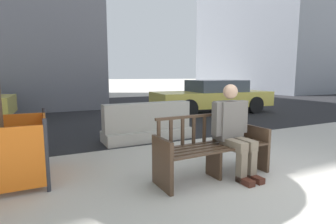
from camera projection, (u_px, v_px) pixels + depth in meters
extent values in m
plane|color=#B7B2A8|center=(278.00, 188.00, 3.37)|extent=(200.00, 200.00, 0.00)
cube|color=black|center=(113.00, 109.00, 11.14)|extent=(120.00, 12.00, 0.01)
cube|color=#473323|center=(162.00, 164.00, 3.31)|extent=(0.07, 0.51, 0.66)
cube|color=#473323|center=(256.00, 147.00, 4.08)|extent=(0.07, 0.51, 0.66)
cube|color=#473323|center=(214.00, 162.00, 3.71)|extent=(0.05, 0.33, 0.45)
cube|color=#473323|center=(225.00, 151.00, 3.48)|extent=(1.60, 0.14, 0.02)
cube|color=#473323|center=(219.00, 149.00, 3.58)|extent=(1.60, 0.14, 0.02)
cube|color=#473323|center=(214.00, 147.00, 3.68)|extent=(1.60, 0.14, 0.02)
cube|color=#473323|center=(209.00, 145.00, 3.78)|extent=(1.60, 0.14, 0.02)
cube|color=#473323|center=(204.00, 143.00, 3.88)|extent=(1.60, 0.14, 0.02)
cube|color=#473323|center=(205.00, 115.00, 3.83)|extent=(1.60, 0.11, 0.04)
cube|color=#473323|center=(159.00, 135.00, 3.51)|extent=(0.05, 0.03, 0.38)
cube|color=#473323|center=(171.00, 133.00, 3.60)|extent=(0.05, 0.03, 0.38)
cube|color=#473323|center=(183.00, 132.00, 3.69)|extent=(0.05, 0.03, 0.38)
cube|color=#473323|center=(194.00, 131.00, 3.78)|extent=(0.05, 0.03, 0.38)
cube|color=#473323|center=(204.00, 129.00, 3.86)|extent=(0.05, 0.03, 0.38)
cube|color=#473323|center=(214.00, 128.00, 3.95)|extent=(0.05, 0.03, 0.38)
cube|color=#473323|center=(224.00, 127.00, 4.04)|extent=(0.05, 0.03, 0.38)
cube|color=#473323|center=(233.00, 126.00, 4.13)|extent=(0.05, 0.03, 0.38)
cube|color=#473323|center=(242.00, 125.00, 4.21)|extent=(0.05, 0.03, 0.38)
cube|color=#473323|center=(163.00, 140.00, 3.25)|extent=(0.07, 0.46, 0.03)
cube|color=#473323|center=(258.00, 128.00, 4.02)|extent=(0.07, 0.46, 0.03)
cube|color=#66605B|center=(229.00, 120.00, 3.84)|extent=(0.41, 0.26, 0.56)
sphere|color=tan|center=(230.00, 92.00, 3.76)|extent=(0.21, 0.21, 0.21)
cube|color=#7F705B|center=(233.00, 145.00, 3.65)|extent=(0.16, 0.45, 0.14)
cube|color=#7F705B|center=(243.00, 143.00, 3.73)|extent=(0.16, 0.45, 0.14)
cube|color=#7F705B|center=(241.00, 166.00, 3.54)|extent=(0.11, 0.11, 0.45)
cube|color=#7F705B|center=(251.00, 164.00, 3.62)|extent=(0.11, 0.11, 0.45)
cube|color=#4C2319|center=(245.00, 181.00, 3.49)|extent=(0.12, 0.26, 0.08)
cube|color=#4C2319|center=(255.00, 179.00, 3.58)|extent=(0.12, 0.26, 0.08)
cube|color=#66605B|center=(217.00, 119.00, 3.69)|extent=(0.10, 0.12, 0.48)
cube|color=#66605B|center=(243.00, 116.00, 3.92)|extent=(0.10, 0.12, 0.48)
cube|color=#ADA89E|center=(148.00, 134.00, 5.90)|extent=(2.02, 0.74, 0.24)
cube|color=#ADA89E|center=(148.00, 116.00, 5.84)|extent=(2.01, 0.36, 0.60)
cylinder|color=#2D2D33|center=(47.00, 156.00, 3.22)|extent=(0.05, 0.05, 0.92)
cylinder|color=#2D2D33|center=(45.00, 136.00, 4.25)|extent=(0.05, 0.05, 0.92)
cube|color=orange|center=(4.00, 140.00, 4.00)|extent=(1.16, 0.03, 0.78)
cube|color=orange|center=(46.00, 145.00, 3.73)|extent=(0.03, 1.16, 0.78)
cube|color=#DBC64C|center=(212.00, 99.00, 10.19)|extent=(4.68, 2.01, 0.56)
cube|color=#38424C|center=(216.00, 86.00, 10.19)|extent=(2.10, 1.65, 0.44)
cylinder|color=black|center=(189.00, 109.00, 8.94)|extent=(0.65, 0.26, 0.64)
cylinder|color=black|center=(170.00, 104.00, 10.44)|extent=(0.65, 0.26, 0.64)
cylinder|color=black|center=(255.00, 105.00, 10.00)|extent=(0.65, 0.26, 0.64)
cylinder|color=black|center=(230.00, 101.00, 11.51)|extent=(0.65, 0.26, 0.64)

